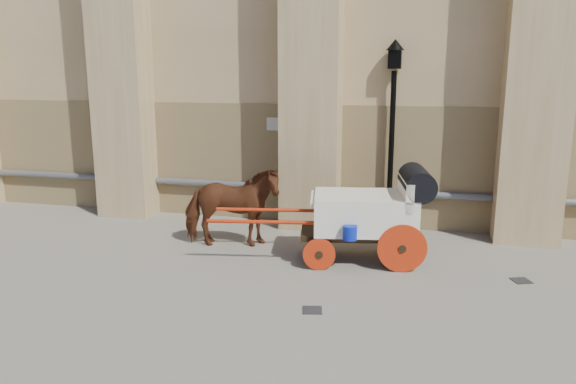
# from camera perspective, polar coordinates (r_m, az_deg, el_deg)

# --- Properties ---
(ground) EXTENTS (90.00, 90.00, 0.00)m
(ground) POSITION_cam_1_polar(r_m,az_deg,el_deg) (10.56, 3.55, -9.11)
(ground) COLOR slate
(ground) RESTS_ON ground
(horse) EXTENTS (2.30, 1.43, 1.80)m
(horse) POSITION_cam_1_polar(r_m,az_deg,el_deg) (12.35, -5.78, -1.53)
(horse) COLOR brown
(horse) RESTS_ON ground
(carriage) EXTENTS (4.60, 1.96, 1.95)m
(carriage) POSITION_cam_1_polar(r_m,az_deg,el_deg) (11.51, 8.54, -1.89)
(carriage) COLOR black
(carriage) RESTS_ON ground
(street_lamp) EXTENTS (0.42, 0.42, 4.53)m
(street_lamp) POSITION_cam_1_polar(r_m,az_deg,el_deg) (13.56, 10.51, 6.12)
(street_lamp) COLOR black
(street_lamp) RESTS_ON ground
(drain_grate_near) EXTENTS (0.38, 0.38, 0.01)m
(drain_grate_near) POSITION_cam_1_polar(r_m,az_deg,el_deg) (9.40, 2.47, -11.89)
(drain_grate_near) COLOR black
(drain_grate_near) RESTS_ON ground
(drain_grate_far) EXTENTS (0.42, 0.42, 0.01)m
(drain_grate_far) POSITION_cam_1_polar(r_m,az_deg,el_deg) (11.45, 22.59, -8.31)
(drain_grate_far) COLOR black
(drain_grate_far) RESTS_ON ground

